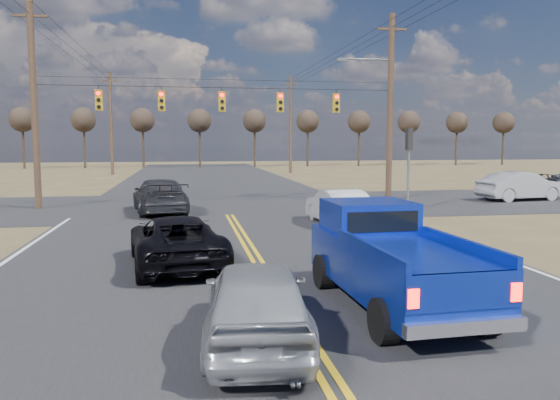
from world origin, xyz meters
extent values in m
plane|color=brown|center=(0.00, 0.00, 0.00)|extent=(160.00, 160.00, 0.00)
cube|color=#28282B|center=(0.00, 10.00, 0.00)|extent=(14.00, 120.00, 0.02)
cube|color=#28282B|center=(0.00, 18.00, 0.00)|extent=(120.00, 12.00, 0.02)
cylinder|color=#473323|center=(-9.00, 18.00, 5.00)|extent=(0.32, 0.32, 10.00)
cube|color=#473323|center=(-9.00, 18.00, 9.20)|extent=(1.60, 0.12, 0.12)
cylinder|color=#473323|center=(9.00, 18.00, 5.00)|extent=(0.32, 0.32, 10.00)
cube|color=#473323|center=(9.00, 18.00, 9.20)|extent=(1.60, 0.12, 0.12)
cylinder|color=black|center=(0.00, 18.00, 6.00)|extent=(18.00, 0.02, 0.02)
cylinder|color=black|center=(0.00, 18.00, 6.40)|extent=(18.00, 0.02, 0.02)
cube|color=#B28C14|center=(-6.00, 18.00, 5.30)|extent=(0.34, 0.24, 1.00)
cylinder|color=#FF0C05|center=(-6.00, 17.86, 5.63)|extent=(0.20, 0.06, 0.20)
cylinder|color=black|center=(-6.00, 17.86, 5.30)|extent=(0.20, 0.06, 0.20)
cylinder|color=black|center=(-6.00, 17.86, 4.97)|extent=(0.20, 0.06, 0.20)
cube|color=black|center=(-6.00, 17.83, 5.74)|extent=(0.24, 0.14, 0.03)
cube|color=#B28C14|center=(-3.00, 18.00, 5.30)|extent=(0.34, 0.24, 1.00)
cylinder|color=#FF0C05|center=(-3.00, 17.86, 5.63)|extent=(0.20, 0.06, 0.20)
cylinder|color=black|center=(-3.00, 17.86, 5.30)|extent=(0.20, 0.06, 0.20)
cylinder|color=black|center=(-3.00, 17.86, 4.97)|extent=(0.20, 0.06, 0.20)
cube|color=black|center=(-3.00, 17.83, 5.74)|extent=(0.24, 0.14, 0.03)
cube|color=#B28C14|center=(0.00, 18.00, 5.30)|extent=(0.34, 0.24, 1.00)
cylinder|color=#FF0C05|center=(0.00, 17.86, 5.63)|extent=(0.20, 0.06, 0.20)
cylinder|color=black|center=(0.00, 17.86, 5.30)|extent=(0.20, 0.06, 0.20)
cylinder|color=black|center=(0.00, 17.86, 4.97)|extent=(0.20, 0.06, 0.20)
cube|color=black|center=(0.00, 17.83, 5.74)|extent=(0.24, 0.14, 0.03)
cube|color=#B28C14|center=(3.00, 18.00, 5.30)|extent=(0.34, 0.24, 1.00)
cylinder|color=#FF0C05|center=(3.00, 17.86, 5.63)|extent=(0.20, 0.06, 0.20)
cylinder|color=black|center=(3.00, 17.86, 5.30)|extent=(0.20, 0.06, 0.20)
cylinder|color=black|center=(3.00, 17.86, 4.97)|extent=(0.20, 0.06, 0.20)
cube|color=black|center=(3.00, 17.83, 5.74)|extent=(0.24, 0.14, 0.03)
cube|color=#B28C14|center=(6.00, 18.00, 5.30)|extent=(0.34, 0.24, 1.00)
cylinder|color=#FF0C05|center=(6.00, 17.86, 5.63)|extent=(0.20, 0.06, 0.20)
cylinder|color=black|center=(6.00, 17.86, 5.30)|extent=(0.20, 0.06, 0.20)
cylinder|color=black|center=(6.00, 17.86, 4.97)|extent=(0.20, 0.06, 0.20)
cube|color=black|center=(6.00, 17.83, 5.74)|extent=(0.24, 0.14, 0.03)
cylinder|color=slate|center=(8.20, 13.50, 1.60)|extent=(0.12, 0.12, 3.20)
cube|color=black|center=(8.20, 13.50, 3.40)|extent=(0.24, 0.34, 1.00)
cylinder|color=slate|center=(7.60, 18.00, 7.60)|extent=(2.80, 0.10, 0.10)
cube|color=slate|center=(6.30, 18.00, 7.55)|extent=(0.55, 0.22, 0.14)
cylinder|color=#473323|center=(-9.00, 46.00, 5.00)|extent=(0.32, 0.32, 10.00)
cube|color=#473323|center=(-9.00, 46.00, 9.20)|extent=(1.60, 0.12, 0.12)
cylinder|color=#473323|center=(9.00, 46.00, 5.00)|extent=(0.32, 0.32, 10.00)
cube|color=#473323|center=(9.00, 46.00, 9.20)|extent=(1.60, 0.12, 0.12)
cylinder|color=black|center=(-9.70, 17.00, 9.30)|extent=(0.02, 58.00, 0.02)
cylinder|color=black|center=(-9.00, 17.00, 9.30)|extent=(0.02, 58.00, 0.02)
cylinder|color=black|center=(-8.30, 17.00, 9.30)|extent=(0.02, 58.00, 0.02)
cylinder|color=black|center=(8.30, 17.00, 9.30)|extent=(0.02, 58.00, 0.02)
cylinder|color=black|center=(9.00, 17.00, 9.30)|extent=(0.02, 58.00, 0.02)
cylinder|color=black|center=(9.70, 17.00, 9.30)|extent=(0.02, 58.00, 0.02)
cylinder|color=#33261C|center=(-21.00, 60.00, 2.75)|extent=(0.28, 0.28, 5.50)
sphere|color=#2D231C|center=(-21.00, 60.00, 5.90)|extent=(3.00, 3.00, 3.00)
cylinder|color=#33261C|center=(-14.00, 60.00, 2.75)|extent=(0.28, 0.28, 5.50)
sphere|color=#2D231C|center=(-14.00, 60.00, 5.90)|extent=(3.00, 3.00, 3.00)
cylinder|color=#33261C|center=(-7.00, 60.00, 2.75)|extent=(0.28, 0.28, 5.50)
sphere|color=#2D231C|center=(-7.00, 60.00, 5.90)|extent=(3.00, 3.00, 3.00)
cylinder|color=#33261C|center=(0.00, 60.00, 2.75)|extent=(0.28, 0.28, 5.50)
sphere|color=#2D231C|center=(0.00, 60.00, 5.90)|extent=(3.00, 3.00, 3.00)
cylinder|color=#33261C|center=(7.00, 60.00, 2.75)|extent=(0.28, 0.28, 5.50)
sphere|color=#2D231C|center=(7.00, 60.00, 5.90)|extent=(3.00, 3.00, 3.00)
cylinder|color=#33261C|center=(14.00, 60.00, 2.75)|extent=(0.28, 0.28, 5.50)
sphere|color=#2D231C|center=(14.00, 60.00, 5.90)|extent=(3.00, 3.00, 3.00)
cylinder|color=#33261C|center=(21.00, 60.00, 2.75)|extent=(0.28, 0.28, 5.50)
sphere|color=#2D231C|center=(21.00, 60.00, 5.90)|extent=(3.00, 3.00, 3.00)
cylinder|color=#33261C|center=(28.00, 60.00, 2.75)|extent=(0.28, 0.28, 5.50)
sphere|color=#2D231C|center=(28.00, 60.00, 5.90)|extent=(3.00, 3.00, 3.00)
cylinder|color=#33261C|center=(35.00, 60.00, 2.75)|extent=(0.28, 0.28, 5.50)
sphere|color=#2D231C|center=(35.00, 60.00, 5.90)|extent=(3.00, 3.00, 3.00)
cylinder|color=#33261C|center=(42.00, 60.00, 2.75)|extent=(0.28, 0.28, 5.50)
sphere|color=#2D231C|center=(42.00, 60.00, 5.90)|extent=(3.00, 3.00, 3.00)
cylinder|color=black|center=(1.24, -1.95, 0.38)|extent=(0.33, 0.78, 0.77)
cylinder|color=black|center=(3.06, -1.89, 0.38)|extent=(0.33, 0.78, 0.77)
cylinder|color=black|center=(1.11, 1.50, 0.38)|extent=(0.33, 0.78, 0.77)
cylinder|color=black|center=(2.94, 1.57, 0.38)|extent=(0.33, 0.78, 0.77)
cube|color=#0F29A9|center=(2.09, -0.19, 0.86)|extent=(2.11, 5.25, 0.96)
cube|color=#0F29A9|center=(2.04, 1.20, 1.65)|extent=(1.84, 1.70, 0.69)
cube|color=black|center=(2.07, 0.40, 1.65)|extent=(1.54, 0.11, 0.43)
cube|color=#0F29A9|center=(1.21, -1.23, 1.44)|extent=(0.21, 3.17, 0.19)
cube|color=#0F29A9|center=(3.04, -1.17, 1.44)|extent=(0.21, 3.17, 0.19)
cube|color=#0F29A9|center=(2.18, -2.77, 1.06)|extent=(1.92, 0.15, 0.58)
cube|color=silver|center=(2.18, -2.83, 0.53)|extent=(1.97, 0.24, 0.21)
cube|color=#FF0C05|center=(1.34, -2.83, 1.01)|extent=(0.17, 0.06, 0.29)
cube|color=#FF0C05|center=(3.03, -2.77, 1.01)|extent=(0.17, 0.06, 0.29)
imported|color=#9E9FA5|center=(-0.80, -1.58, 0.71)|extent=(2.08, 4.33, 1.43)
imported|color=black|center=(-2.17, 4.32, 0.68)|extent=(2.82, 5.11, 1.35)
imported|color=silver|center=(4.06, 10.63, 0.71)|extent=(1.77, 4.42, 1.43)
imported|color=#2D2D31|center=(-3.08, 15.50, 0.79)|extent=(2.96, 5.70, 1.58)
imported|color=#AAACB2|center=(16.55, 17.40, 0.81)|extent=(2.35, 5.08, 1.61)
camera|label=1|loc=(-1.91, -10.14, 3.29)|focal=35.00mm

